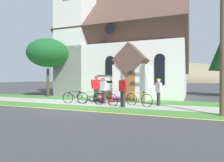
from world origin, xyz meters
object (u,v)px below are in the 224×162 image
at_px(church_sign, 109,83).
at_px(bicycle_black, 139,99).
at_px(utility_pole, 220,16).
at_px(bicycle_silver, 90,98).
at_px(bicycle_blue, 106,99).
at_px(cyclist_in_yellow_jersey, 103,88).
at_px(cyclist_in_red_jersey, 158,90).
at_px(cyclist_in_orange_jersey, 123,88).
at_px(yard_deciduous_tree, 48,53).
at_px(bicycle_red, 75,98).
at_px(cyclist_in_blue_jersey, 96,86).

distance_m(church_sign, bicycle_black, 3.77).
bearing_deg(utility_pole, bicycle_silver, 167.23).
distance_m(church_sign, bicycle_blue, 3.17).
relative_size(bicycle_black, bicycle_silver, 0.99).
bearing_deg(cyclist_in_yellow_jersey, bicycle_blue, -57.01).
height_order(cyclist_in_red_jersey, cyclist_in_orange_jersey, cyclist_in_orange_jersey).
bearing_deg(cyclist_in_orange_jersey, yard_deciduous_tree, 156.02).
height_order(bicycle_red, cyclist_in_orange_jersey, cyclist_in_orange_jersey).
xyz_separation_m(cyclist_in_red_jersey, cyclist_in_yellow_jersey, (-3.43, -0.28, 0.05)).
bearing_deg(cyclist_in_orange_jersey, bicycle_blue, 167.01).
relative_size(bicycle_red, utility_pole, 0.23).
bearing_deg(yard_deciduous_tree, bicycle_black, -17.38).
height_order(cyclist_in_orange_jersey, utility_pole, utility_pole).
distance_m(bicycle_silver, cyclist_in_blue_jersey, 1.09).
height_order(bicycle_red, cyclist_in_blue_jersey, cyclist_in_blue_jersey).
distance_m(cyclist_in_orange_jersey, utility_pole, 5.74).
xyz_separation_m(church_sign, cyclist_in_red_jersey, (3.90, -1.80, -0.31)).
distance_m(bicycle_blue, cyclist_in_blue_jersey, 2.05).
distance_m(cyclist_in_yellow_jersey, utility_pole, 7.41).
distance_m(bicycle_silver, cyclist_in_red_jersey, 4.30).
bearing_deg(yard_deciduous_tree, cyclist_in_blue_jersey, -18.94).
xyz_separation_m(bicycle_blue, cyclist_in_yellow_jersey, (-0.52, 0.81, 0.59)).
relative_size(cyclist_in_orange_jersey, yard_deciduous_tree, 0.35).
height_order(bicycle_silver, cyclist_in_blue_jersey, cyclist_in_blue_jersey).
bearing_deg(bicycle_red, bicycle_blue, -4.86).
height_order(cyclist_in_yellow_jersey, utility_pole, utility_pole).
bearing_deg(bicycle_black, bicycle_silver, -179.58).
bearing_deg(cyclist_in_blue_jersey, bicycle_black, -14.54).
relative_size(bicycle_blue, cyclist_in_blue_jersey, 0.97).
relative_size(bicycle_red, yard_deciduous_tree, 0.34).
bearing_deg(yard_deciduous_tree, church_sign, -4.55).
height_order(cyclist_in_red_jersey, utility_pole, utility_pole).
bearing_deg(bicycle_red, cyclist_in_orange_jersey, -7.69).
height_order(church_sign, bicycle_blue, church_sign).
relative_size(cyclist_in_red_jersey, cyclist_in_orange_jersey, 0.90).
height_order(church_sign, cyclist_in_red_jersey, church_sign).
bearing_deg(bicycle_blue, cyclist_in_orange_jersey, -12.99).
relative_size(bicycle_black, cyclist_in_orange_jersey, 0.98).
bearing_deg(cyclist_in_orange_jersey, utility_pole, -9.59).
xyz_separation_m(bicycle_blue, yard_deciduous_tree, (-7.02, 3.37, 3.46)).
height_order(cyclist_in_blue_jersey, yard_deciduous_tree, yard_deciduous_tree).
distance_m(bicycle_black, utility_pole, 5.80).
bearing_deg(bicycle_blue, bicycle_red, 175.14).
bearing_deg(cyclist_in_red_jersey, cyclist_in_blue_jersey, 175.58).
relative_size(bicycle_blue, bicycle_black, 1.00).
height_order(bicycle_blue, cyclist_in_blue_jersey, cyclist_in_blue_jersey).
bearing_deg(bicycle_black, cyclist_in_blue_jersey, 165.46).
distance_m(church_sign, cyclist_in_blue_jersey, 1.52).
relative_size(cyclist_in_blue_jersey, cyclist_in_red_jersey, 1.12).
height_order(cyclist_in_yellow_jersey, cyclist_in_orange_jersey, cyclist_in_orange_jersey).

